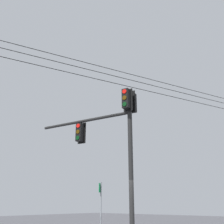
# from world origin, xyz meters

# --- Properties ---
(signal_mast_assembly) EXTENTS (1.35, 5.31, 6.52)m
(signal_mast_assembly) POSITION_xyz_m (0.32, 0.96, 4.64)
(signal_mast_assembly) COLOR black
(signal_mast_assembly) RESTS_ON ground
(route_sign_primary) EXTENTS (0.35, 0.18, 2.59)m
(route_sign_primary) POSITION_xyz_m (1.35, 2.66, 1.63)
(route_sign_primary) COLOR slate
(route_sign_primary) RESTS_ON ground
(overhead_wire_span) EXTENTS (26.93, 10.07, 0.84)m
(overhead_wire_span) POSITION_xyz_m (1.66, -0.31, 7.05)
(overhead_wire_span) COLOR black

